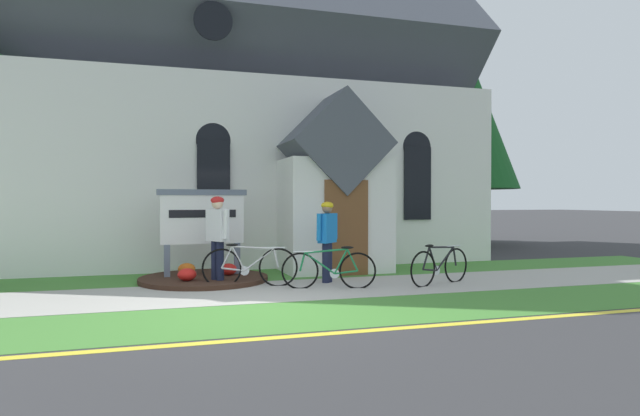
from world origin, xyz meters
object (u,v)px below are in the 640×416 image
(church_sign, at_px, (203,220))
(cyclist_in_yellow_jersey, at_px, (217,233))
(bicycle_white, at_px, (440,266))
(bicycle_green, at_px, (250,266))
(cyclist_in_blue_jersey, at_px, (327,236))
(roadside_conifer, at_px, (463,115))
(bicycle_black, at_px, (329,269))

(church_sign, height_order, cyclist_in_yellow_jersey, church_sign)
(bicycle_white, bearing_deg, bicycle_green, 166.60)
(bicycle_green, bearing_deg, cyclist_in_blue_jersey, 0.62)
(bicycle_green, bearing_deg, roadside_conifer, 39.14)
(cyclist_in_yellow_jersey, xyz_separation_m, roadside_conifer, (10.01, 7.30, 3.84))
(church_sign, relative_size, cyclist_in_blue_jersey, 1.16)
(cyclist_in_blue_jersey, bearing_deg, church_sign, 153.66)
(bicycle_green, bearing_deg, bicycle_white, -13.40)
(bicycle_white, height_order, cyclist_in_yellow_jersey, cyclist_in_yellow_jersey)
(bicycle_black, distance_m, cyclist_in_yellow_jersey, 2.32)
(church_sign, distance_m, roadside_conifer, 12.65)
(church_sign, height_order, bicycle_white, church_sign)
(bicycle_black, height_order, roadside_conifer, roadside_conifer)
(roadside_conifer, bearing_deg, cyclist_in_yellow_jersey, -143.90)
(bicycle_black, xyz_separation_m, roadside_conifer, (8.06, 8.37, 4.50))
(church_sign, xyz_separation_m, bicycle_white, (4.38, -2.03, -0.87))
(bicycle_white, xyz_separation_m, cyclist_in_yellow_jersey, (-4.16, 1.24, 0.65))
(church_sign, bearing_deg, cyclist_in_yellow_jersey, -75.05)
(bicycle_white, bearing_deg, church_sign, 155.07)
(church_sign, xyz_separation_m, bicycle_black, (2.16, -1.86, -0.87))
(cyclist_in_yellow_jersey, bearing_deg, roadside_conifer, 36.10)
(cyclist_in_blue_jersey, height_order, roadside_conifer, roadside_conifer)
(cyclist_in_yellow_jersey, bearing_deg, bicycle_green, -34.44)
(bicycle_black, bearing_deg, cyclist_in_yellow_jersey, 151.10)
(bicycle_green, height_order, bicycle_black, bicycle_green)
(roadside_conifer, bearing_deg, church_sign, -147.51)
(bicycle_green, height_order, cyclist_in_yellow_jersey, cyclist_in_yellow_jersey)
(church_sign, distance_m, bicycle_black, 2.98)
(bicycle_white, relative_size, cyclist_in_yellow_jersey, 0.93)
(church_sign, height_order, roadside_conifer, roadside_conifer)
(bicycle_black, xyz_separation_m, cyclist_in_blue_jersey, (0.19, 0.70, 0.58))
(cyclist_in_yellow_jersey, bearing_deg, cyclist_in_blue_jersey, -9.87)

